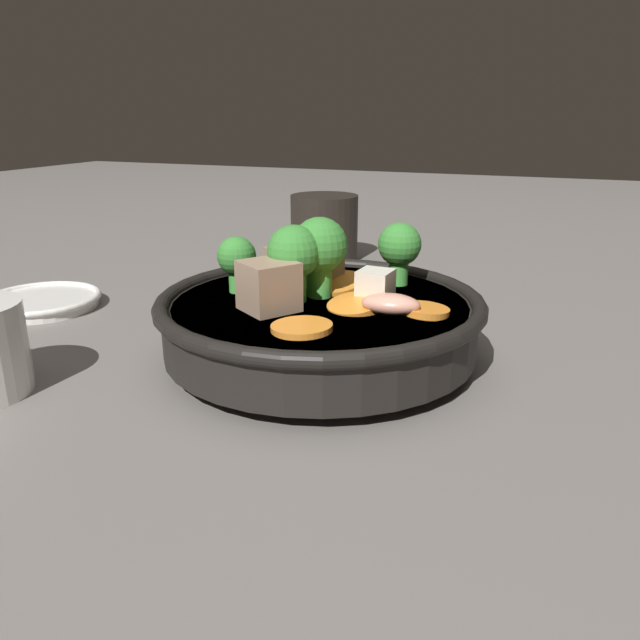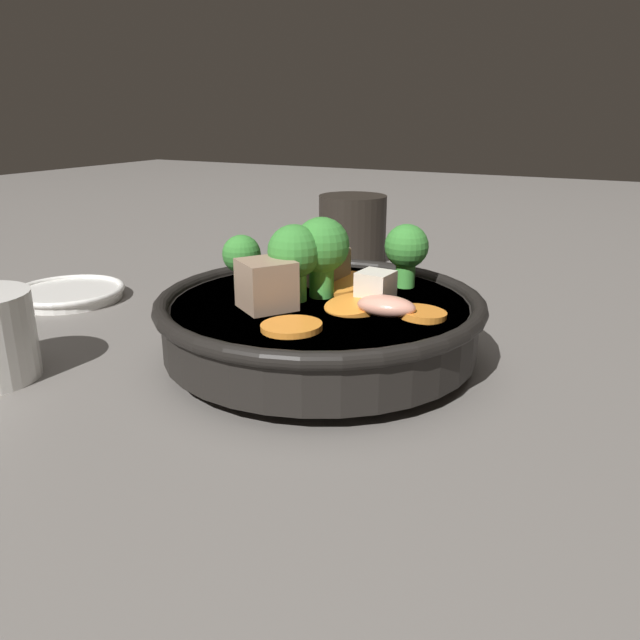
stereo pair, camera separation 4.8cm
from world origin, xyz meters
The scene contains 4 objects.
ground_plane centered at (0.00, 0.00, 0.00)m, with size 3.00×3.00×0.00m, color slate.
stirfry_bowl centered at (0.00, 0.00, 0.04)m, with size 0.25×0.25×0.11m.
side_saucer centered at (0.02, 0.30, 0.01)m, with size 0.11×0.11×0.01m.
dark_mug centered at (0.32, 0.12, 0.04)m, with size 0.11×0.09×0.08m.
Camera 2 is at (-0.40, -0.21, 0.19)m, focal length 35.00 mm.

